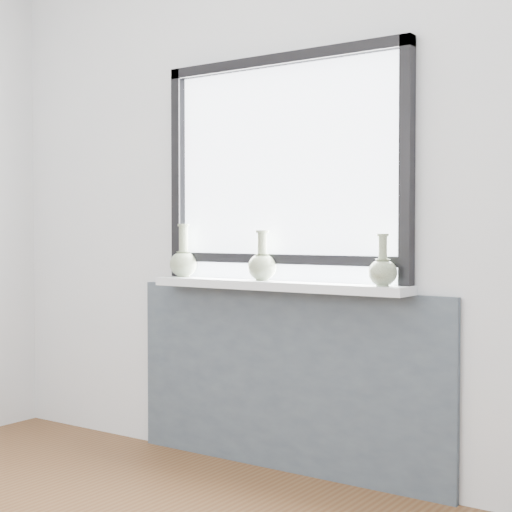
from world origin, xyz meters
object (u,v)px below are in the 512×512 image
Objects in this scene: windowsill at (276,285)px; vase_c at (383,270)px; vase_b at (262,264)px; vase_a at (184,261)px.

windowsill is 0.56m from vase_c.
vase_c is at bearing -2.40° from vase_b.
vase_a reaches higher than vase_b.
vase_c is (0.63, -0.03, -0.01)m from vase_b.
vase_b is at bearing -0.73° from vase_a.
windowsill is at bearing 177.46° from vase_c.
windowsill is 0.12m from vase_b.
windowsill is 5.63× the size of vase_b.
vase_a is at bearing 179.27° from vase_b.
vase_a is 1.11m from vase_c.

